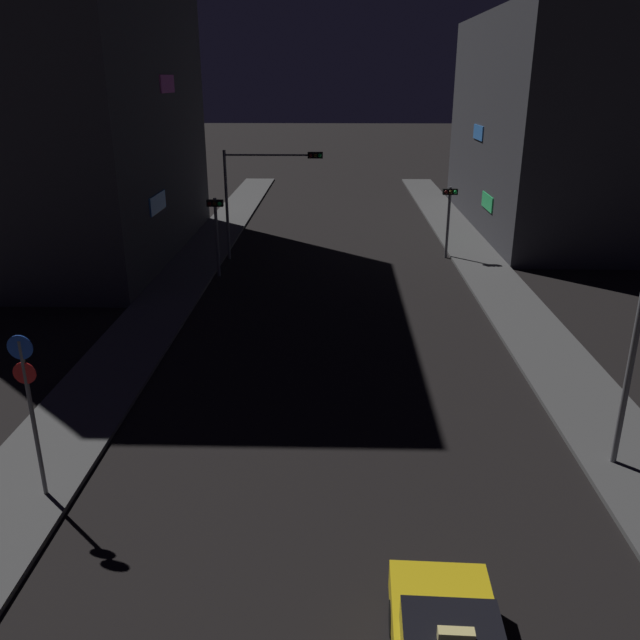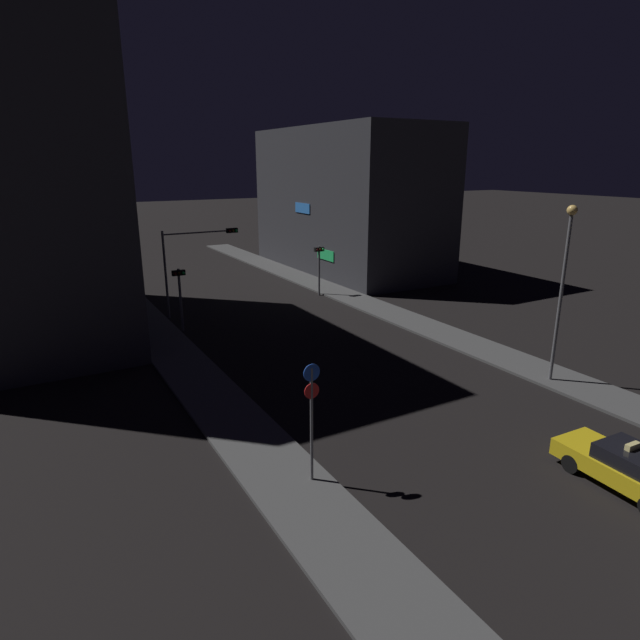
# 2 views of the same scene
# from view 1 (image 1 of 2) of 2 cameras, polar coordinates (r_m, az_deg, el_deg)

# --- Properties ---
(sidewalk_left) EXTENTS (2.81, 64.97, 0.14)m
(sidewalk_left) POSITION_cam_1_polar(r_m,az_deg,el_deg) (34.69, -11.33, 4.37)
(sidewalk_left) COLOR #4C4C4C
(sidewalk_left) RESTS_ON ground_plane
(sidewalk_right) EXTENTS (2.81, 64.97, 0.14)m
(sidewalk_right) POSITION_cam_1_polar(r_m,az_deg,el_deg) (34.72, 14.47, 4.13)
(sidewalk_right) COLOR #4C4C4C
(sidewalk_right) RESTS_ON ground_plane
(building_facade_left) EXTENTS (10.02, 18.89, 20.01)m
(building_facade_left) POSITION_cam_1_polar(r_m,az_deg,el_deg) (38.70, -21.07, 20.03)
(building_facade_left) COLOR #333338
(building_facade_left) RESTS_ON ground_plane
(building_facade_right) EXTENTS (9.74, 21.44, 13.41)m
(building_facade_right) POSITION_cam_1_polar(r_m,az_deg,el_deg) (46.26, 19.97, 15.92)
(building_facade_right) COLOR #333338
(building_facade_right) RESTS_ON ground_plane
(traffic_light_overhead) EXTENTS (5.31, 0.41, 5.93)m
(traffic_light_overhead) POSITION_cam_1_polar(r_m,az_deg,el_deg) (35.58, -5.14, 12.04)
(traffic_light_overhead) COLOR slate
(traffic_light_overhead) RESTS_ON ground_plane
(traffic_light_left_kerb) EXTENTS (0.80, 0.42, 3.98)m
(traffic_light_left_kerb) POSITION_cam_1_polar(r_m,az_deg,el_deg) (32.83, -9.15, 8.58)
(traffic_light_left_kerb) COLOR slate
(traffic_light_left_kerb) RESTS_ON ground_plane
(traffic_light_right_kerb) EXTENTS (0.80, 0.41, 3.96)m
(traffic_light_right_kerb) POSITION_cam_1_polar(r_m,az_deg,el_deg) (36.64, 11.30, 9.65)
(traffic_light_right_kerb) COLOR slate
(traffic_light_right_kerb) RESTS_ON ground_plane
(sign_pole_left) EXTENTS (0.57, 0.10, 4.09)m
(sign_pole_left) POSITION_cam_1_polar(r_m,az_deg,el_deg) (16.17, -24.19, -6.59)
(sign_pole_left) COLOR slate
(sign_pole_left) RESTS_ON sidewalk_left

